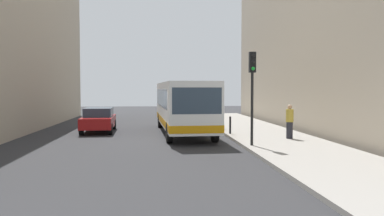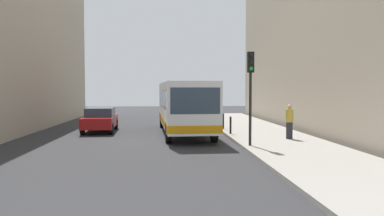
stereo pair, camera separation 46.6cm
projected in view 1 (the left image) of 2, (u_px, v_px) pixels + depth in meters
name	position (u px, v px, depth m)	size (l,w,h in m)	color
ground_plane	(169.00, 141.00, 20.08)	(80.00, 80.00, 0.00)	#2D2D30
sidewalk	(274.00, 139.00, 20.57)	(4.40, 40.00, 0.15)	#9E9991
building_right	(352.00, 13.00, 24.75)	(7.00, 32.00, 14.65)	#B2A38C
bus	(183.00, 104.00, 23.50)	(3.02, 11.12, 3.00)	white
car_beside_bus	(99.00, 119.00, 24.35)	(1.98, 4.46, 1.48)	maroon
traffic_light	(252.00, 80.00, 17.47)	(0.28, 0.33, 4.10)	black
bollard_near	(230.00, 125.00, 22.15)	(0.11, 0.11, 0.95)	black
bollard_mid	(222.00, 121.00, 24.88)	(0.11, 0.11, 0.95)	black
bollard_far	(215.00, 118.00, 27.61)	(0.11, 0.11, 0.95)	black
bollard_farthest	(210.00, 115.00, 30.34)	(0.11, 0.11, 0.95)	black
pedestrian_near_signal	(290.00, 122.00, 19.96)	(0.38, 0.38, 1.70)	#26262D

